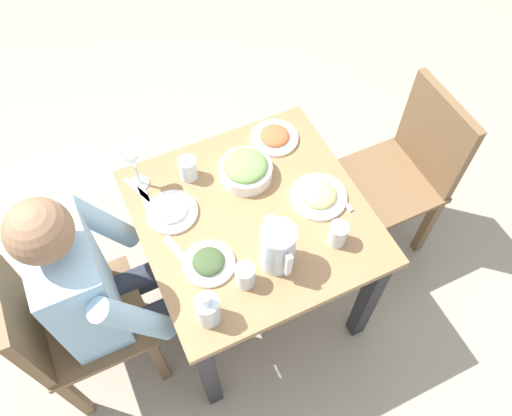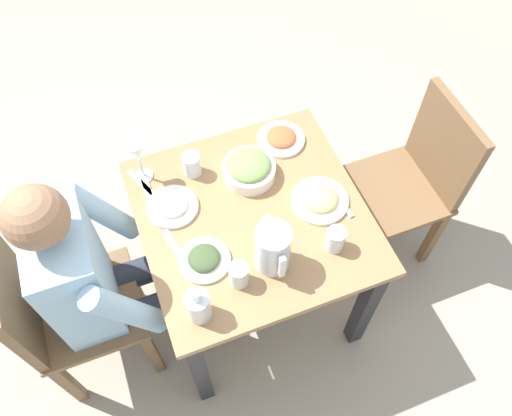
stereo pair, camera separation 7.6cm
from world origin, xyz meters
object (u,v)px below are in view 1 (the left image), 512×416
at_px(diner_near, 109,285).
at_px(salad_bowl, 246,169).
at_px(plate_yoghurt, 172,211).
at_px(plate_dolmas, 209,262).
at_px(plate_fries, 319,195).
at_px(wine_glass, 133,160).
at_px(water_glass_far_right, 245,276).
at_px(oil_carafe, 208,310).
at_px(chair_near, 64,324).
at_px(plate_rice_curry, 275,137).
at_px(water_glass_by_pitcher, 188,168).
at_px(water_pitcher, 278,247).
at_px(dining_table, 253,233).
at_px(water_glass_near_left, 338,234).
at_px(chair_far, 405,169).

distance_m(diner_near, salad_bowl, 0.64).
relative_size(plate_yoghurt, plate_dolmas, 1.05).
relative_size(plate_fries, wine_glass, 1.07).
bearing_deg(plate_fries, water_glass_far_right, -63.32).
relative_size(plate_dolmas, oil_carafe, 1.09).
bearing_deg(chair_near, plate_rice_curry, 106.53).
bearing_deg(wine_glass, water_glass_by_pitcher, 75.44).
xyz_separation_m(plate_fries, wine_glass, (-0.34, -0.57, 0.12)).
xyz_separation_m(plate_yoghurt, plate_rice_curry, (-0.16, 0.49, -0.00)).
bearing_deg(water_pitcher, dining_table, 178.49).
height_order(salad_bowl, plate_yoghurt, salad_bowl).
xyz_separation_m(water_glass_near_left, wine_glass, (-0.53, -0.54, 0.09)).
bearing_deg(chair_far, oil_carafe, -71.74).
bearing_deg(diner_near, chair_far, 92.66).
bearing_deg(water_glass_by_pitcher, water_pitcher, 16.73).
relative_size(water_pitcher, plate_yoghurt, 1.01).
xyz_separation_m(plate_fries, plate_dolmas, (0.08, -0.47, -0.00)).
bearing_deg(plate_dolmas, water_glass_near_left, 76.70).
distance_m(water_glass_near_left, oil_carafe, 0.51).
bearing_deg(salad_bowl, plate_rice_curry, 122.85).
relative_size(plate_fries, water_glass_by_pitcher, 2.23).
height_order(chair_far, salad_bowl, chair_far).
relative_size(plate_fries, water_glass_far_right, 2.26).
distance_m(chair_far, diner_near, 1.32).
xyz_separation_m(chair_far, water_glass_far_right, (0.28, -0.89, 0.27)).
bearing_deg(plate_fries, salad_bowl, -136.00).
bearing_deg(water_glass_near_left, water_glass_by_pitcher, -143.04).
xyz_separation_m(chair_far, water_pitcher, (0.26, -0.76, 0.32)).
height_order(water_glass_near_left, wine_glass, wine_glass).
bearing_deg(chair_far, water_glass_by_pitcher, -102.84).
height_order(water_pitcher, plate_rice_curry, water_pitcher).
distance_m(diner_near, plate_yoghurt, 0.34).
distance_m(water_pitcher, water_glass_far_right, 0.14).
bearing_deg(plate_rice_curry, water_glass_by_pitcher, -85.98).
distance_m(plate_fries, oil_carafe, 0.60).
distance_m(chair_near, diner_near, 0.25).
xyz_separation_m(dining_table, water_glass_far_right, (0.23, -0.13, 0.18)).
xyz_separation_m(water_pitcher, water_glass_by_pitcher, (-0.46, -0.14, -0.05)).
bearing_deg(water_glass_by_pitcher, oil_carafe, -14.82).
bearing_deg(water_glass_by_pitcher, salad_bowl, 65.29).
xyz_separation_m(dining_table, salad_bowl, (-0.17, 0.05, 0.18)).
xyz_separation_m(water_glass_far_right, water_glass_near_left, (-0.01, 0.35, 0.00)).
xyz_separation_m(water_glass_far_right, wine_glass, (-0.53, -0.19, 0.10)).
bearing_deg(plate_yoghurt, dining_table, 63.68).
distance_m(salad_bowl, water_glass_near_left, 0.43).
bearing_deg(plate_fries, plate_rice_curry, -176.38).
distance_m(chair_far, wine_glass, 1.17).
bearing_deg(salad_bowl, dining_table, -16.30).
distance_m(dining_table, diner_near, 0.56).
bearing_deg(water_glass_far_right, plate_yoghurt, -160.46).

